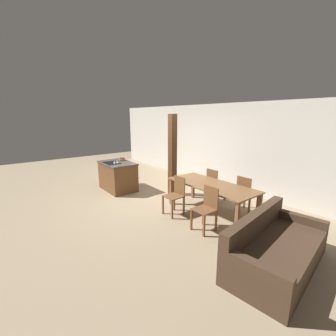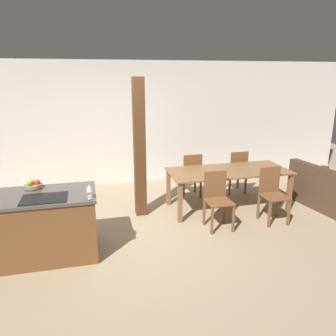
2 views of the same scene
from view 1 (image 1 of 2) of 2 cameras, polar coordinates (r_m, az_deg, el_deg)
name	(u,v)px [view 1 (image 1 of 2)]	position (r m, az deg, el deg)	size (l,w,h in m)	color
ground_plane	(150,197)	(6.63, -4.59, -7.33)	(16.00, 16.00, 0.00)	#9E896B
wall_back	(210,144)	(7.94, 10.68, 5.93)	(11.20, 0.08, 2.70)	silver
kitchen_island	(118,176)	(7.31, -12.64, -1.98)	(1.28, 0.83, 0.90)	brown
fruit_bowl	(122,159)	(7.48, -11.55, 2.29)	(0.23, 0.23, 0.11)	#99704C
wine_glass_near	(114,162)	(6.55, -13.44, 1.42)	(0.07, 0.07, 0.17)	silver
wine_glass_middle	(117,162)	(6.58, -12.74, 1.52)	(0.07, 0.07, 0.17)	silver
dining_table	(211,187)	(5.46, 10.96, -4.88)	(2.19, 0.94, 0.73)	brown
dining_chair_near_left	(176,195)	(5.38, 1.96, -6.75)	(0.40, 0.40, 0.91)	brown
dining_chair_near_right	(207,207)	(4.72, 9.75, -9.86)	(0.40, 0.40, 0.91)	brown
dining_chair_far_left	(214,184)	(6.32, 11.72, -3.98)	(0.40, 0.40, 0.91)	brown
dining_chair_far_right	(246,193)	(5.77, 19.19, -6.11)	(0.40, 0.40, 0.91)	brown
couch	(275,250)	(4.08, 25.59, -18.28)	(1.19, 2.12, 0.80)	#473323
timber_post	(172,156)	(6.53, 1.13, 3.17)	(0.19, 0.19, 2.37)	#4C2D19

